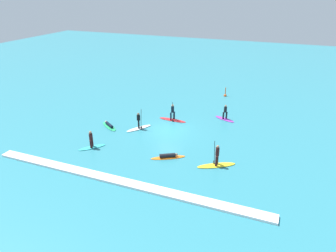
% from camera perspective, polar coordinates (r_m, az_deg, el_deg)
% --- Properties ---
extents(ground_plane, '(120.00, 120.00, 0.00)m').
position_cam_1_polar(ground_plane, '(31.74, -0.00, -0.82)').
color(ground_plane, teal).
rests_on(ground_plane, ground).
extents(surfer_on_orange_board, '(2.90, 2.05, 0.42)m').
position_cam_1_polar(surfer_on_orange_board, '(26.75, 0.01, -5.62)').
color(surfer_on_orange_board, orange).
rests_on(surfer_on_orange_board, ground_plane).
extents(surfer_on_teal_board, '(2.11, 2.26, 1.69)m').
position_cam_1_polar(surfer_on_teal_board, '(29.06, -13.95, -3.09)').
color(surfer_on_teal_board, '#33C6CC').
rests_on(surfer_on_teal_board, ground_plane).
extents(surfer_on_red_board, '(3.17, 0.87, 2.31)m').
position_cam_1_polar(surfer_on_red_board, '(33.95, 0.84, 1.86)').
color(surfer_on_red_board, red).
rests_on(surfer_on_red_board, ground_plane).
extents(surfer_on_purple_board, '(2.55, 1.67, 1.71)m').
position_cam_1_polar(surfer_on_purple_board, '(34.77, 10.48, 1.95)').
color(surfer_on_purple_board, purple).
rests_on(surfer_on_purple_board, ground_plane).
extents(surfer_on_white_board, '(2.10, 2.79, 2.26)m').
position_cam_1_polar(surfer_on_white_board, '(32.08, -5.42, 0.22)').
color(surfer_on_white_board, white).
rests_on(surfer_on_white_board, ground_plane).
extents(surfer_on_yellow_board, '(3.16, 2.35, 2.12)m').
position_cam_1_polar(surfer_on_yellow_board, '(25.82, 8.98, -6.49)').
color(surfer_on_yellow_board, yellow).
rests_on(surfer_on_yellow_board, ground_plane).
extents(surfer_on_green_board, '(2.69, 2.16, 0.40)m').
position_cam_1_polar(surfer_on_green_board, '(33.12, -10.84, 0.09)').
color(surfer_on_green_board, '#23B266').
rests_on(surfer_on_green_board, ground_plane).
extents(marker_buoy, '(0.39, 0.39, 1.31)m').
position_cam_1_polar(marker_buoy, '(42.38, 10.53, 5.68)').
color(marker_buoy, '#E55119').
rests_on(marker_buoy, ground_plane).
extents(wave_crest, '(22.98, 0.90, 0.18)m').
position_cam_1_polar(wave_crest, '(24.00, -8.93, -10.05)').
color(wave_crest, white).
rests_on(wave_crest, ground_plane).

